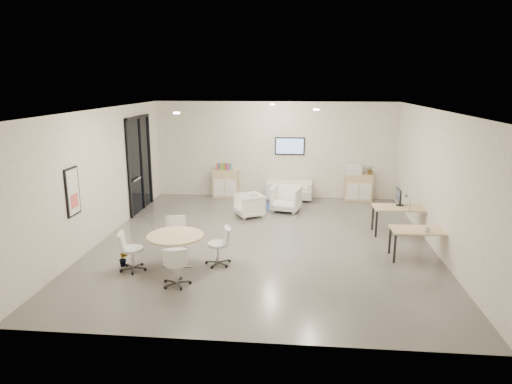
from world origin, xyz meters
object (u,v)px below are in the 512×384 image
object	(u,v)px
sideboard_right	(358,187)
armchair_left	(249,204)
armchair_right	(286,198)
desk_front	(422,232)
desk_rear	(401,210)
round_table	(175,239)
sideboard_left	(226,184)
loveseat	(289,191)

from	to	relation	value
sideboard_right	armchair_left	world-z (taller)	sideboard_right
armchair_right	desk_front	size ratio (longest dim) A/B	0.62
armchair_left	desk_rear	bearing A→B (deg)	44.68
armchair_right	round_table	world-z (taller)	armchair_right
desk_front	armchair_right	bearing A→B (deg)	128.24
sideboard_right	desk_front	size ratio (longest dim) A/B	0.66
armchair_left	desk_rear	xyz separation A→B (m)	(4.03, -1.19, 0.28)
round_table	desk_front	bearing A→B (deg)	10.47
sideboard_left	desk_rear	world-z (taller)	sideboard_left
sideboard_right	armchair_left	size ratio (longest dim) A/B	1.20
sideboard_right	round_table	size ratio (longest dim) A/B	0.75
sideboard_right	armchair_right	bearing A→B (deg)	-146.77
desk_rear	round_table	distance (m)	5.80
sideboard_left	armchair_right	distance (m)	2.58
armchair_right	sideboard_right	bearing A→B (deg)	45.56
desk_front	sideboard_left	bearing A→B (deg)	132.90
desk_rear	sideboard_left	bearing A→B (deg)	145.36
round_table	desk_rear	bearing A→B (deg)	27.41
loveseat	round_table	distance (m)	6.34
armchair_left	desk_front	world-z (taller)	armchair_left
desk_rear	armchair_right	bearing A→B (deg)	147.08
desk_rear	desk_front	world-z (taller)	desk_rear
sideboard_left	armchair_left	distance (m)	2.42
loveseat	armchair_left	world-z (taller)	armchair_left
loveseat	desk_rear	distance (m)	4.38
armchair_right	armchair_left	bearing A→B (deg)	-135.09
desk_front	round_table	world-z (taller)	round_table
loveseat	desk_front	bearing A→B (deg)	-56.61
sideboard_right	round_table	xyz separation A→B (m)	(-4.49, -6.05, 0.19)
armchair_left	desk_front	bearing A→B (deg)	26.10
sideboard_left	loveseat	size ratio (longest dim) A/B	0.64
desk_rear	round_table	size ratio (longest dim) A/B	1.18
desk_rear	round_table	world-z (taller)	desk_rear
sideboard_left	armchair_left	xyz separation A→B (m)	(1.04, -2.19, -0.10)
loveseat	armchair_right	bearing A→B (deg)	-90.58
loveseat	round_table	bearing A→B (deg)	-108.59
sideboard_right	loveseat	bearing A→B (deg)	-176.66
round_table	sideboard_left	bearing A→B (deg)	89.22
sideboard_right	desk_front	bearing A→B (deg)	-81.57
sideboard_right	armchair_right	world-z (taller)	sideboard_right
armchair_right	desk_front	bearing A→B (deg)	-36.85
desk_front	sideboard_right	bearing A→B (deg)	95.86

